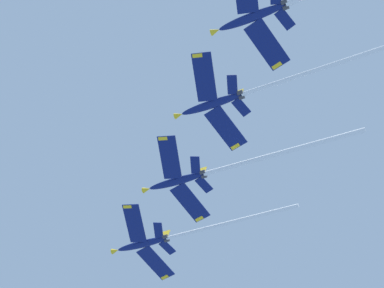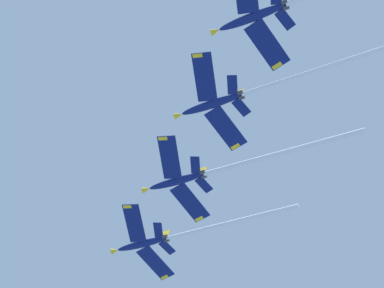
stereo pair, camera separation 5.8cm
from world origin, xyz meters
TOP-DOWN VIEW (x-y plane):
  - jet_lead at (4.98, 13.87)m, footprint 40.98×20.06m
  - jet_second at (22.05, 4.25)m, footprint 43.39×20.01m
  - jet_third at (34.48, -6.90)m, footprint 42.37×20.04m

SIDE VIEW (x-z plane):
  - jet_third at x=34.48m, z-range 91.14..100.73m
  - jet_second at x=22.05m, z-range 92.20..102.09m
  - jet_lead at x=4.98m, z-range 95.13..105.05m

